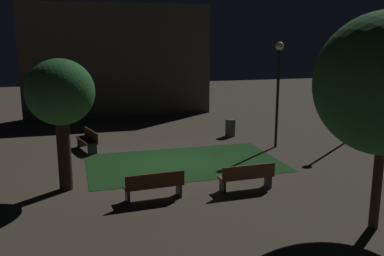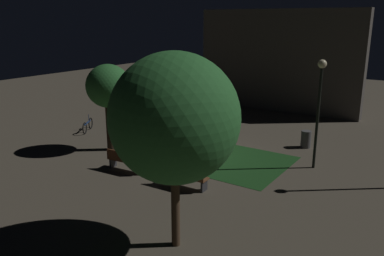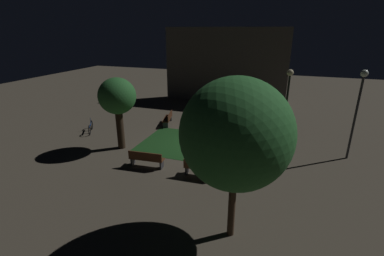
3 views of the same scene
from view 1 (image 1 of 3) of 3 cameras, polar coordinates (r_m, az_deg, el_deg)
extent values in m
plane|color=#4C4438|center=(16.62, -2.43, -4.66)|extent=(60.00, 60.00, 0.00)
cube|color=#194219|center=(16.53, -1.06, -4.72)|extent=(7.45, 4.49, 0.01)
cube|color=#512D19|center=(12.84, -5.21, -7.69)|extent=(1.83, 0.61, 0.06)
cube|color=#512D19|center=(12.57, -4.98, -7.01)|extent=(1.80, 0.19, 0.40)
cube|color=#2D2D33|center=(12.75, -8.71, -9.07)|extent=(0.11, 0.39, 0.42)
cube|color=#2D2D33|center=(13.13, -1.79, -8.30)|extent=(0.11, 0.39, 0.42)
cube|color=brown|center=(13.67, 7.31, -6.49)|extent=(1.82, 0.55, 0.06)
cube|color=brown|center=(13.42, 7.72, -5.83)|extent=(1.80, 0.13, 0.40)
cube|color=#2D2D33|center=(13.44, 4.17, -7.84)|extent=(0.10, 0.39, 0.42)
cube|color=#2D2D33|center=(14.10, 10.24, -7.04)|extent=(0.10, 0.39, 0.42)
cube|color=#422314|center=(18.82, -14.09, -1.60)|extent=(0.91, 1.86, 0.06)
cube|color=#422314|center=(18.83, -13.51, -0.85)|extent=(0.50, 1.76, 0.40)
cube|color=#2D2D33|center=(18.13, -13.34, -2.86)|extent=(0.39, 0.17, 0.42)
cube|color=#2D2D33|center=(19.63, -14.71, -1.80)|extent=(0.39, 0.17, 0.42)
cylinder|color=#423021|center=(11.60, 23.83, -6.02)|extent=(0.24, 0.24, 2.76)
cylinder|color=#2D2116|center=(13.96, -16.92, -2.95)|extent=(0.43, 0.43, 2.58)
ellipsoid|color=#28662D|center=(13.61, -17.40, 4.67)|extent=(2.11, 2.11, 2.06)
cylinder|color=black|center=(18.88, 11.48, 3.82)|extent=(0.12, 0.12, 4.30)
sphere|color=#F4E5B2|center=(18.70, 11.78, 10.82)|extent=(0.36, 0.36, 0.36)
cylinder|color=#333338|center=(20.48, 20.45, 4.17)|extent=(0.12, 0.12, 4.47)
sphere|color=white|center=(20.32, 20.94, 10.84)|extent=(0.36, 0.36, 0.36)
cylinder|color=#4C4C4C|center=(20.99, 5.21, 0.05)|extent=(0.50, 0.50, 0.86)
cube|color=#4C4742|center=(26.50, -9.87, 8.96)|extent=(11.47, 0.80, 6.86)
camera|label=2|loc=(13.23, 73.95, 9.69)|focal=36.92mm
camera|label=3|loc=(8.75, 72.21, 16.59)|focal=25.64mm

